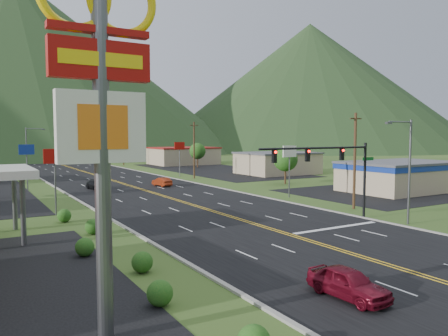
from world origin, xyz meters
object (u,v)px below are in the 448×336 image
pylon_sign (101,91)px  car_red_far (162,182)px  car_dark_mid (96,185)px  streetlight_east (407,165)px  car_red_near (348,284)px  streetlight_west (28,149)px  traffic_signal (333,162)px

pylon_sign → car_red_far: size_ratio=3.54×
pylon_sign → car_dark_mid: bearing=76.0°
streetlight_east → car_red_near: (-17.17, -9.67, -4.46)m
streetlight_west → car_red_far: size_ratio=2.27×
car_dark_mid → car_red_near: bearing=-97.7°
pylon_sign → car_red_far: 50.24m
traffic_signal → car_dark_mid: traffic_signal is taller
streetlight_east → car_red_far: size_ratio=2.27×
car_red_near → car_dark_mid: (0.49, 47.74, -0.09)m
car_red_near → car_red_far: bearing=74.4°
traffic_signal → car_red_far: 33.28m
streetlight_east → car_red_near: 20.21m
streetlight_east → streetlight_west: bearing=110.9°
pylon_sign → streetlight_west: size_ratio=1.56×
car_dark_mid → car_red_far: (9.44, -1.22, 0.02)m
traffic_signal → car_red_near: bearing=-132.4°
streetlight_east → car_red_near: size_ratio=2.13×
pylon_sign → streetlight_east: pylon_sign is taller
pylon_sign → car_red_near: (11.01, -1.67, -8.58)m
car_red_near → streetlight_west: bearing=91.2°
car_red_far → car_dark_mid: bearing=-14.5°
pylon_sign → car_dark_mid: size_ratio=3.22×
traffic_signal → streetlight_west: 58.88m
streetlight_west → car_red_near: 70.05m
streetlight_east → streetlight_west: same height
car_red_near → car_dark_mid: 47.74m
streetlight_east → car_red_far: bearing=101.1°
car_red_near → traffic_signal: bearing=44.1°
pylon_sign → streetlight_east: 29.58m
traffic_signal → streetlight_west: size_ratio=1.46×
traffic_signal → car_dark_mid: (-11.98, 34.07, -4.70)m
car_red_near → car_red_far: (9.94, 46.52, -0.07)m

